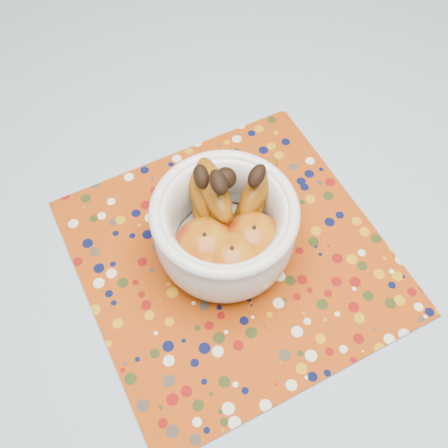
# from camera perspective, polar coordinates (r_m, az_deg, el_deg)

# --- Properties ---
(table) EXTENTS (1.20, 1.20, 0.75)m
(table) POSITION_cam_1_polar(r_m,az_deg,el_deg) (0.87, 2.95, -2.07)
(table) COLOR brown
(table) RESTS_ON ground
(tablecloth) EXTENTS (1.32, 1.32, 0.01)m
(tablecloth) POSITION_cam_1_polar(r_m,az_deg,el_deg) (0.80, 3.21, 0.74)
(tablecloth) COLOR #668EAA
(tablecloth) RESTS_ON table
(placemat) EXTENTS (0.54, 0.54, 0.00)m
(placemat) POSITION_cam_1_polar(r_m,az_deg,el_deg) (0.76, 0.98, -3.51)
(placemat) COLOR #913407
(placemat) RESTS_ON tablecloth
(fruit_bowl) EXTENTS (0.21, 0.20, 0.16)m
(fruit_bowl) POSITION_cam_1_polar(r_m,az_deg,el_deg) (0.70, 0.31, -0.04)
(fruit_bowl) COLOR silver
(fruit_bowl) RESTS_ON placemat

